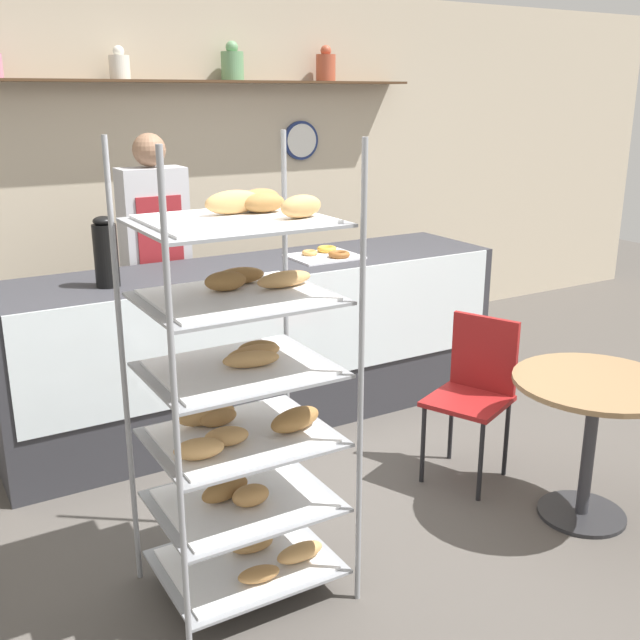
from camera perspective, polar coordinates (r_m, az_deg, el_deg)
The scene contains 9 objects.
ground_plane at distance 3.90m, azimuth 3.08°, elevation -13.39°, with size 14.00×14.00×0.00m, color #4C4742.
back_wall at distance 5.64m, azimuth -11.02°, elevation 10.50°, with size 10.00×0.30×2.70m.
display_counter at distance 4.60m, azimuth -4.70°, elevation -1.78°, with size 3.08×0.74×0.99m.
pastry_rack at distance 2.90m, azimuth -5.83°, elevation -5.76°, with size 0.74×0.61×1.83m.
person_worker at distance 4.79m, azimuth -12.35°, elevation 4.35°, with size 0.40×0.23×1.74m.
cafe_table at distance 3.73m, azimuth 20.06°, elevation -6.75°, with size 0.76×0.76×0.71m.
cafe_chair at distance 4.00m, azimuth 11.76°, elevation -4.66°, with size 0.50×0.50×0.86m.
coffee_carafe at distance 4.07m, azimuth -16.01°, elevation 4.97°, with size 0.13×0.13×0.37m.
donut_tray_counter at distance 4.67m, azimuth 0.49°, elevation 5.01°, with size 0.41×0.34×0.05m.
Camera 1 is at (-1.89, -2.79, 1.97)m, focal length 42.00 mm.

